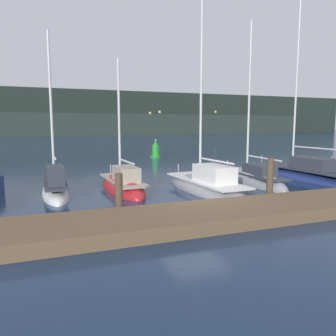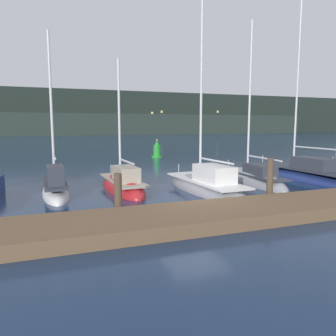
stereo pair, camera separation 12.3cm
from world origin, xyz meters
The scene contains 11 objects.
ground_plane centered at (0.00, 0.00, 0.00)m, with size 400.00×400.00×0.00m, color #192D4C.
dock centered at (0.00, -2.13, 0.23)m, with size 42.26×2.80×0.45m, color brown.
mooring_pile_2 centered at (-3.32, -0.48, 0.81)m, with size 0.28×0.28×1.62m, color #4C3D2D.
mooring_pile_3 centered at (3.32, -0.48, 0.97)m, with size 0.28×0.28×1.93m, color #4C3D2D.
sailboat_berth_4 centered at (-5.38, 4.40, 0.21)m, with size 1.32×5.10×8.30m.
sailboat_berth_5 centered at (-2.06, 4.46, 0.12)m, with size 1.90×5.81×7.47m.
sailboat_berth_6 centered at (1.86, 2.70, 0.15)m, with size 2.45×7.02×11.27m.
sailboat_berth_7 centered at (5.46, 3.89, 0.10)m, with size 2.04×6.64×10.04m.
sailboat_berth_8 centered at (9.29, 4.13, 0.18)m, with size 2.31×8.24×12.81m.
channel_buoy centered at (5.00, 20.16, 0.70)m, with size 1.09×1.09×1.89m.
hillside_backdrop centered at (2.80, 109.46, 7.05)m, with size 240.00×23.00×15.31m.
Camera 1 is at (-5.76, -11.99, 3.35)m, focal length 35.00 mm.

